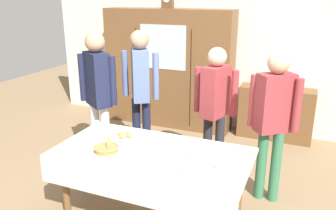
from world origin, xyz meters
name	(u,v)px	position (x,y,z in m)	size (l,w,h in m)	color
ground_plane	(161,207)	(0.00, 0.00, 0.00)	(12.00, 12.00, 0.00)	#846B4C
back_wall	(226,47)	(0.00, 2.65, 1.35)	(6.40, 0.10, 2.70)	silver
dining_table	(150,162)	(0.00, -0.24, 0.65)	(1.87, 0.96, 0.75)	brown
wall_cabinet	(168,69)	(-0.90, 2.35, 0.98)	(2.18, 0.46, 1.96)	brown
mantel_clock	(168,1)	(-0.91, 2.35, 2.08)	(0.18, 0.11, 0.24)	brown
bookshelf_low	(276,113)	(0.90, 2.41, 0.41)	(1.12, 0.35, 0.82)	brown
book_stack	(279,84)	(0.90, 2.41, 0.88)	(0.16, 0.22, 0.12)	#3D754C
tea_cup_mid_left	(184,170)	(0.43, -0.47, 0.78)	(0.13, 0.13, 0.06)	white
tea_cup_mid_right	(142,145)	(-0.12, -0.16, 0.77)	(0.13, 0.13, 0.06)	silver
tea_cup_near_right	(195,157)	(0.44, -0.20, 0.77)	(0.13, 0.13, 0.06)	white
tea_cup_far_right	(221,168)	(0.70, -0.30, 0.78)	(0.13, 0.13, 0.06)	white
bread_basket	(106,149)	(-0.40, -0.38, 0.78)	(0.24, 0.24, 0.16)	#9E7542
pastry_plate	(125,136)	(-0.41, 0.00, 0.76)	(0.28, 0.28, 0.05)	white
spoon_far_right	(180,157)	(0.29, -0.21, 0.75)	(0.12, 0.02, 0.01)	silver
spoon_center	(209,149)	(0.49, 0.07, 0.75)	(0.12, 0.02, 0.01)	silver
person_behind_table_right	(274,114)	(1.01, 0.61, 1.00)	(0.52, 0.38, 1.65)	#33704C
person_by_cabinet	(215,101)	(0.32, 0.87, 0.98)	(0.52, 0.40, 1.62)	#232328
person_near_right_end	(98,88)	(-1.06, 0.51, 1.09)	(0.52, 0.37, 1.76)	silver
person_behind_table_left	(140,84)	(-0.68, 0.91, 1.09)	(0.52, 0.41, 1.76)	#191E38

